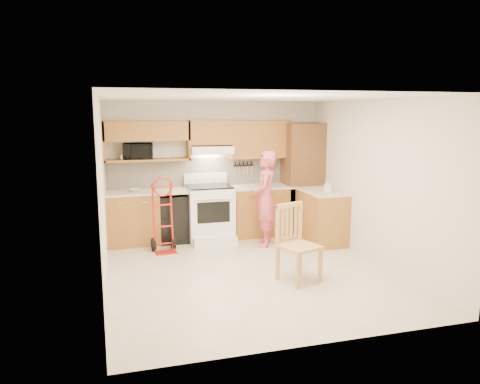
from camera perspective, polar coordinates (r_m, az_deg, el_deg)
name	(u,v)px	position (r m, az deg, el deg)	size (l,w,h in m)	color
floor	(249,272)	(6.87, 1.15, -9.85)	(4.00, 4.50, 0.02)	beige
ceiling	(250,97)	(6.47, 1.23, 11.65)	(4.00, 4.50, 0.02)	white
wall_back	(215,169)	(8.72, -3.15, 2.88)	(4.00, 0.02, 2.50)	beige
wall_front	(318,224)	(4.48, 9.66, -3.92)	(4.00, 0.02, 2.50)	beige
wall_left	(102,194)	(6.28, -16.65, -0.26)	(0.02, 4.50, 2.50)	beige
wall_right	(375,182)	(7.39, 16.27, 1.23)	(0.02, 4.50, 2.50)	beige
backsplash	(215,172)	(8.70, -3.11, 2.53)	(3.92, 0.03, 0.55)	beige
lower_cab_left	(133,219)	(8.35, -13.07, -3.25)	(0.90, 0.60, 0.90)	#905E28
dishwasher	(176,218)	(8.42, -7.96, -3.15)	(0.60, 0.60, 0.85)	black
lower_cab_right	(261,211)	(8.78, 2.64, -2.37)	(1.14, 0.60, 0.90)	#905E28
countertop_left	(149,192)	(8.28, -11.12, 0.02)	(1.50, 0.63, 0.04)	beige
countertop_right	(261,187)	(8.69, 2.67, 0.66)	(1.14, 0.63, 0.04)	beige
cab_return_right	(322,217)	(8.38, 10.05, -3.11)	(0.60, 1.00, 0.90)	#905E28
countertop_return	(323,192)	(8.28, 10.14, 0.06)	(0.63, 1.00, 0.04)	beige
pantry_tall	(302,178)	(8.96, 7.66, 1.70)	(0.70, 0.60, 2.10)	brown
upper_cab_left	(147,131)	(8.30, -11.44, 7.40)	(1.50, 0.33, 0.34)	#905E28
upper_shelf_mw	(148,160)	(8.34, -11.33, 3.90)	(1.50, 0.33, 0.04)	#905E28
upper_cab_center	(210,132)	(8.47, -3.73, 7.35)	(0.76, 0.33, 0.44)	#905E28
upper_cab_right	(260,139)	(8.72, 2.43, 6.51)	(1.14, 0.33, 0.70)	#905E28
range_hood	(211,150)	(8.42, -3.61, 5.22)	(0.76, 0.46, 0.14)	white
knife_strip	(243,169)	(8.80, 0.43, 2.89)	(0.40, 0.05, 0.29)	black
microwave	(138,151)	(8.31, -12.45, 4.95)	(0.50, 0.34, 0.28)	black
range	(210,209)	(8.32, -3.70, -2.05)	(0.80, 1.06, 1.19)	white
person	(265,199)	(7.98, 3.13, -0.84)	(0.60, 0.40, 1.66)	#CE4A5A
hand_truck	(164,218)	(7.75, -9.38, -3.23)	(0.45, 0.41, 1.14)	red
dining_chair	(299,244)	(6.39, 7.33, -6.34)	(0.48, 0.52, 1.07)	tan
soap_bottle	(328,186)	(8.09, 10.76, 0.72)	(0.10, 0.10, 0.21)	white
bowl	(135,190)	(8.26, -12.83, 0.24)	(0.20, 0.20, 0.05)	white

